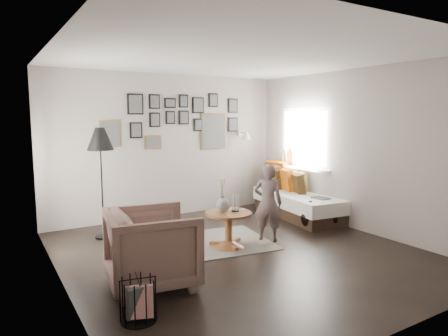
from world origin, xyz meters
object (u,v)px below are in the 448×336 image
floor_lamp (100,143)px  demijohn_small (331,218)px  pedestal_table (229,231)px  child (268,203)px  vase (223,202)px  armchair (152,248)px  demijohn_large (310,218)px  magazine_basket (138,300)px  daybed (295,199)px

floor_lamp → demijohn_small: bearing=-22.2°
pedestal_table → child: bearing=-2.3°
vase → child: 0.75m
demijohn_small → floor_lamp: bearing=157.8°
armchair → floor_lamp: 2.27m
armchair → floor_lamp: bearing=8.6°
demijohn_large → child: 1.08m
magazine_basket → child: size_ratio=0.34×
daybed → child: child is taller
demijohn_small → magazine_basket: bearing=-161.0°
daybed → floor_lamp: 3.63m
demijohn_large → demijohn_small: size_ratio=1.10×
demijohn_large → child: bearing=-171.6°
magazine_basket → child: (2.44, 1.28, 0.38)m
pedestal_table → armchair: armchair is taller
magazine_basket → demijohn_large: demijohn_large is taller
vase → magazine_basket: (-1.69, -1.33, -0.46)m
child → demijohn_large: bearing=-127.2°
armchair → magazine_basket: bearing=157.9°
armchair → demijohn_large: 3.15m
magazine_basket → child: 2.78m
vase → armchair: (-1.30, -0.67, -0.23)m
child → daybed: bearing=-101.2°
floor_lamp → vase: bearing=-46.2°
vase → demijohn_small: 2.15m
armchair → pedestal_table: bearing=-56.3°
floor_lamp → magazine_basket: bearing=-98.2°
magazine_basket → demijohn_small: size_ratio=0.93×
armchair → floor_lamp: (-0.00, 2.03, 1.02)m
daybed → floor_lamp: floor_lamp is taller
child → pedestal_table: bearing=42.1°
demijohn_small → child: 1.41m
daybed → demijohn_large: bearing=-108.5°
armchair → daybed: bearing=-57.0°
daybed → demijohn_large: 0.88m
armchair → child: size_ratio=0.81×
demijohn_small → pedestal_table: bearing=180.0°
daybed → armchair: bearing=-148.8°
daybed → demijohn_large: size_ratio=4.40×
armchair → demijohn_small: bearing=-70.6°
daybed → armchair: (-3.41, -1.55, 0.12)m
pedestal_table → floor_lamp: 2.30m
daybed → child: (-1.36, -0.93, 0.27)m
floor_lamp → child: 2.64m
floor_lamp → demijohn_large: floor_lamp is taller
pedestal_table → magazine_basket: (-1.77, -1.31, -0.04)m
pedestal_table → demijohn_small: bearing=-0.0°
daybed → magazine_basket: daybed is taller
vase → demijohn_large: bearing=3.3°
floor_lamp → demijohn_small: (3.39, -1.38, -1.29)m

